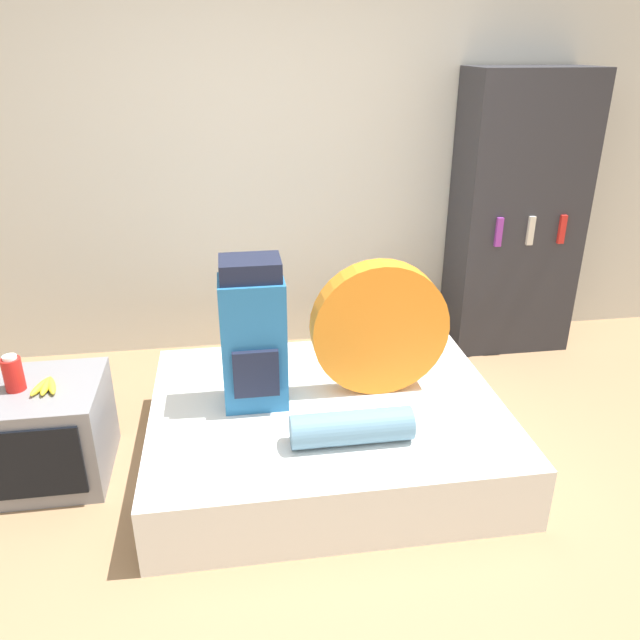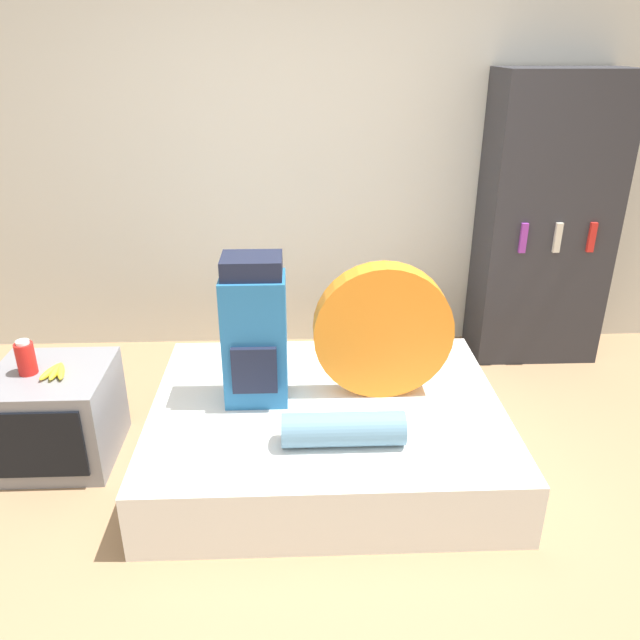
{
  "view_description": "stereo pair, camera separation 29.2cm",
  "coord_description": "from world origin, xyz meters",
  "px_view_note": "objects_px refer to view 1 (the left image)",
  "views": [
    {
      "loc": [
        -0.39,
        -2.01,
        1.97
      ],
      "look_at": [
        0.01,
        0.62,
        0.77
      ],
      "focal_mm": 35.0,
      "sensor_mm": 36.0,
      "label": 1
    },
    {
      "loc": [
        -0.1,
        -2.04,
        1.97
      ],
      "look_at": [
        0.01,
        0.62,
        0.77
      ],
      "focal_mm": 35.0,
      "sensor_mm": 36.0,
      "label": 2
    }
  ],
  "objects_px": {
    "sleeping_roll": "(352,428)",
    "television": "(46,432)",
    "backpack": "(253,336)",
    "bookshelf": "(516,216)",
    "tent_bag": "(379,328)",
    "canister": "(13,374)"
  },
  "relations": [
    {
      "from": "tent_bag",
      "to": "backpack",
      "type": "bearing_deg",
      "value": -176.22
    },
    {
      "from": "canister",
      "to": "tent_bag",
      "type": "bearing_deg",
      "value": 1.35
    },
    {
      "from": "television",
      "to": "bookshelf",
      "type": "relative_size",
      "value": 0.31
    },
    {
      "from": "television",
      "to": "canister",
      "type": "height_order",
      "value": "canister"
    },
    {
      "from": "backpack",
      "to": "bookshelf",
      "type": "distance_m",
      "value": 2.12
    },
    {
      "from": "backpack",
      "to": "bookshelf",
      "type": "xyz_separation_m",
      "value": [
        1.8,
        1.1,
        0.23
      ]
    },
    {
      "from": "sleeping_roll",
      "to": "television",
      "type": "bearing_deg",
      "value": 163.91
    },
    {
      "from": "backpack",
      "to": "television",
      "type": "bearing_deg",
      "value": 179.94
    },
    {
      "from": "backpack",
      "to": "sleeping_roll",
      "type": "xyz_separation_m",
      "value": [
        0.4,
        -0.41,
        -0.29
      ]
    },
    {
      "from": "tent_bag",
      "to": "sleeping_roll",
      "type": "height_order",
      "value": "tent_bag"
    },
    {
      "from": "television",
      "to": "sleeping_roll",
      "type": "bearing_deg",
      "value": -16.09
    },
    {
      "from": "backpack",
      "to": "tent_bag",
      "type": "relative_size",
      "value": 1.09
    },
    {
      "from": "canister",
      "to": "bookshelf",
      "type": "relative_size",
      "value": 0.1
    },
    {
      "from": "backpack",
      "to": "sleeping_roll",
      "type": "height_order",
      "value": "backpack"
    },
    {
      "from": "tent_bag",
      "to": "sleeping_roll",
      "type": "relative_size",
      "value": 1.25
    },
    {
      "from": "backpack",
      "to": "canister",
      "type": "bearing_deg",
      "value": 179.98
    },
    {
      "from": "tent_bag",
      "to": "canister",
      "type": "height_order",
      "value": "tent_bag"
    },
    {
      "from": "sleeping_roll",
      "to": "television",
      "type": "distance_m",
      "value": 1.48
    },
    {
      "from": "television",
      "to": "bookshelf",
      "type": "bearing_deg",
      "value": 21.33
    },
    {
      "from": "sleeping_roll",
      "to": "television",
      "type": "height_order",
      "value": "television"
    },
    {
      "from": "bookshelf",
      "to": "canister",
      "type": "bearing_deg",
      "value": -159.26
    },
    {
      "from": "tent_bag",
      "to": "television",
      "type": "bearing_deg",
      "value": -178.59
    }
  ]
}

